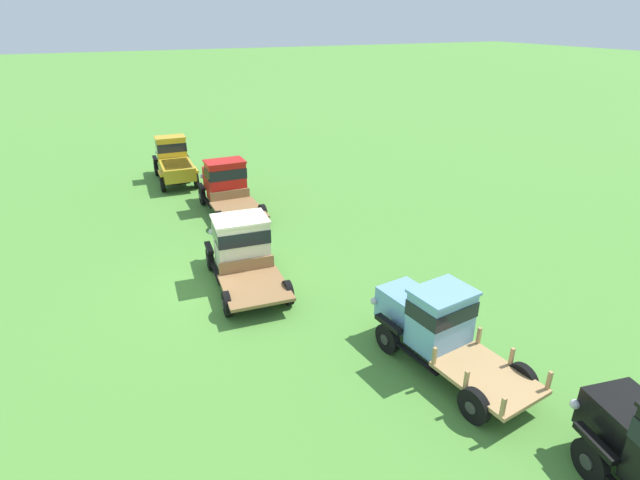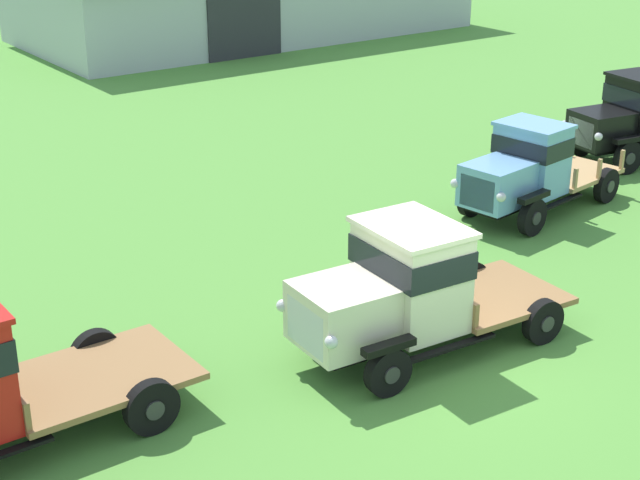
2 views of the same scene
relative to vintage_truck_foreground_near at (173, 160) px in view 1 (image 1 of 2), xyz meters
The scene contains 5 objects.
ground_plane 12.17m from the vintage_truck_foreground_near, ahead, with size 240.00×240.00×0.00m, color #518E38.
vintage_truck_foreground_near is the anchor object (origin of this frame).
vintage_truck_second_in_line 5.41m from the vintage_truck_foreground_near, 15.73° to the left, with size 5.25×2.11×2.25m.
vintage_truck_midrow_center 11.89m from the vintage_truck_foreground_near, ahead, with size 4.96×2.36×2.20m.
vintage_truck_far_side 18.49m from the vintage_truck_foreground_near, 10.82° to the left, with size 4.82×2.30×2.08m.
Camera 1 is at (14.44, -3.08, 8.15)m, focal length 28.00 mm.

